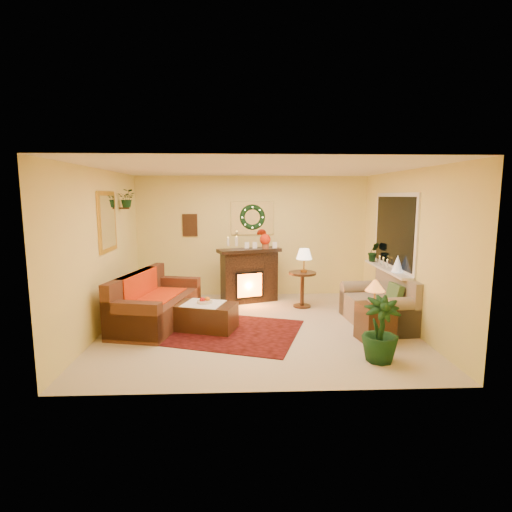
{
  "coord_description": "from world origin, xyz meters",
  "views": [
    {
      "loc": [
        -0.29,
        -6.44,
        2.18
      ],
      "look_at": [
        0.0,
        0.35,
        1.15
      ],
      "focal_mm": 28.0,
      "sensor_mm": 36.0,
      "label": 1
    }
  ],
  "objects_px": {
    "end_table_square": "(375,323)",
    "side_table_round": "(302,291)",
    "sofa": "(157,299)",
    "loveseat": "(378,300)",
    "fireplace": "(249,276)",
    "coffee_table": "(204,317)"
  },
  "relations": [
    {
      "from": "fireplace",
      "to": "side_table_round",
      "type": "xyz_separation_m",
      "value": [
        1.03,
        -0.44,
        -0.23
      ]
    },
    {
      "from": "coffee_table",
      "to": "end_table_square",
      "type": "bearing_deg",
      "value": 3.59
    },
    {
      "from": "loveseat",
      "to": "side_table_round",
      "type": "relative_size",
      "value": 2.1
    },
    {
      "from": "coffee_table",
      "to": "fireplace",
      "type": "bearing_deg",
      "value": 82.21
    },
    {
      "from": "sofa",
      "to": "loveseat",
      "type": "xyz_separation_m",
      "value": [
        3.76,
        -0.22,
        -0.01
      ]
    },
    {
      "from": "loveseat",
      "to": "side_table_round",
      "type": "height_order",
      "value": "loveseat"
    },
    {
      "from": "end_table_square",
      "to": "side_table_round",
      "type": "bearing_deg",
      "value": 113.01
    },
    {
      "from": "sofa",
      "to": "fireplace",
      "type": "relative_size",
      "value": 1.8
    },
    {
      "from": "sofa",
      "to": "side_table_round",
      "type": "height_order",
      "value": "sofa"
    },
    {
      "from": "loveseat",
      "to": "fireplace",
      "type": "bearing_deg",
      "value": 139.05
    },
    {
      "from": "loveseat",
      "to": "end_table_square",
      "type": "distance_m",
      "value": 0.84
    },
    {
      "from": "side_table_round",
      "to": "fireplace",
      "type": "bearing_deg",
      "value": 156.88
    },
    {
      "from": "fireplace",
      "to": "coffee_table",
      "type": "distance_m",
      "value": 1.93
    },
    {
      "from": "loveseat",
      "to": "end_table_square",
      "type": "height_order",
      "value": "loveseat"
    },
    {
      "from": "side_table_round",
      "to": "end_table_square",
      "type": "xyz_separation_m",
      "value": [
        0.81,
        -1.9,
        -0.05
      ]
    },
    {
      "from": "loveseat",
      "to": "end_table_square",
      "type": "bearing_deg",
      "value": -116.27
    },
    {
      "from": "fireplace",
      "to": "end_table_square",
      "type": "relative_size",
      "value": 1.98
    },
    {
      "from": "sofa",
      "to": "side_table_round",
      "type": "relative_size",
      "value": 2.92
    },
    {
      "from": "fireplace",
      "to": "loveseat",
      "type": "distance_m",
      "value": 2.67
    },
    {
      "from": "sofa",
      "to": "side_table_round",
      "type": "xyz_separation_m",
      "value": [
        2.64,
        0.92,
        -0.1
      ]
    },
    {
      "from": "loveseat",
      "to": "side_table_round",
      "type": "xyz_separation_m",
      "value": [
        -1.11,
        1.14,
        -0.1
      ]
    },
    {
      "from": "side_table_round",
      "to": "end_table_square",
      "type": "relative_size",
      "value": 1.22
    }
  ]
}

